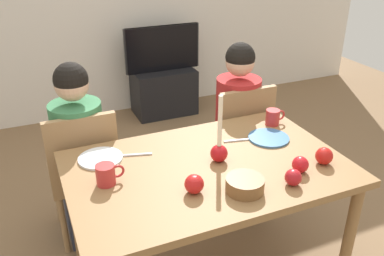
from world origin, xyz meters
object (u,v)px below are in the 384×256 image
mug_right (273,117)px  apple_by_right_mug (194,184)px  person_right_child (237,128)px  plate_left (101,158)px  dining_table (207,179)px  apple_near_candle (293,177)px  apple_by_left_plate (324,156)px  tv_stand (164,92)px  apple_far_edge (300,165)px  tv (162,48)px  candle_centerpiece (219,149)px  plate_right (269,138)px  person_left_child (82,158)px  chair_left (84,169)px  mug_left (106,175)px  bowl_walnuts (245,185)px  chair_right (238,137)px

mug_right → apple_by_right_mug: mug_right is taller
person_right_child → plate_left: person_right_child is taller
dining_table → plate_left: bearing=150.4°
apple_near_candle → apple_by_left_plate: (0.26, 0.10, 0.00)m
tv_stand → apple_far_edge: bearing=-94.2°
person_right_child → tv: person_right_child is taller
plate_left → apple_by_left_plate: bearing=-25.4°
candle_centerpiece → plate_right: size_ratio=1.57×
person_left_child → tv: size_ratio=1.48×
chair_left → person_right_child: 1.07m
mug_left → apple_near_candle: mug_left is taller
bowl_walnuts → apple_near_candle: apple_near_candle is taller
person_left_child → tv_stand: bearing=56.1°
bowl_walnuts → person_left_child: bearing=123.6°
apple_by_left_plate → person_left_child: bearing=141.8°
chair_left → apple_near_candle: chair_left is taller
mug_left → apple_by_left_plate: size_ratio=1.53×
person_left_child → plate_right: person_left_child is taller
mug_right → chair_right: bearing=96.8°
person_left_child → tv_stand: person_left_child is taller
dining_table → apple_by_left_plate: apple_by_left_plate is taller
dining_table → person_right_child: size_ratio=1.19×
person_right_child → apple_far_edge: person_right_child is taller
mug_left → bowl_walnuts: (0.56, -0.31, -0.02)m
person_right_child → mug_right: 0.43m
bowl_walnuts → apple_near_candle: size_ratio=2.21×
mug_left → apple_by_right_mug: 0.41m
bowl_walnuts → apple_far_edge: size_ratio=2.15×
candle_centerpiece → bowl_walnuts: 0.29m
person_left_child → plate_right: (0.98, -0.52, 0.19)m
mug_left → apple_by_left_plate: mug_left is taller
apple_by_right_mug → apple_far_edge: apple_by_right_mug is taller
dining_table → apple_by_right_mug: size_ratio=15.60×
apple_far_edge → mug_right: bearing=70.8°
chair_left → chair_right: (1.07, 0.00, 0.00)m
person_right_child → chair_right: bearing=-90.0°
tv → apple_near_candle: (-0.28, -2.61, 0.08)m
mug_right → apple_by_right_mug: (-0.72, -0.46, -0.00)m
person_right_child → bowl_walnuts: bearing=-117.3°
tv → apple_far_edge: (-0.18, -2.53, 0.08)m
apple_far_edge → person_right_child: bearing=81.0°
apple_by_right_mug → chair_right: bearing=49.3°
plate_left → apple_far_edge: apple_far_edge is taller
person_left_child → mug_right: size_ratio=9.15×
apple_by_right_mug → apple_far_edge: 0.55m
person_right_child → candle_centerpiece: person_right_child is taller
apple_by_left_plate → apple_by_right_mug: apple_by_right_mug is taller
chair_right → apple_near_candle: size_ratio=11.29×
person_left_child → bowl_walnuts: person_left_child is taller
person_left_child → apple_by_left_plate: (1.09, -0.85, 0.22)m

